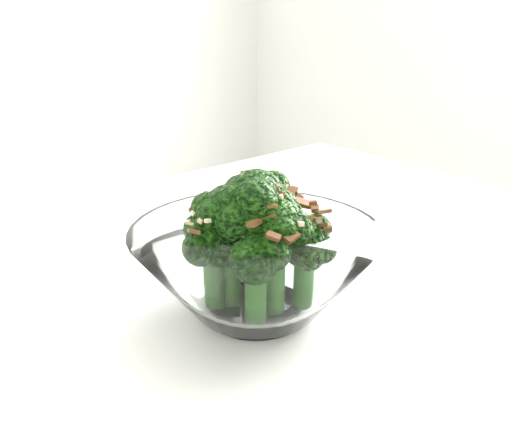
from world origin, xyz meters
TOP-DOWN VIEW (x-y plane):
  - table at (0.15, -0.11)m, footprint 1.23×0.85m
  - broccoli_dish at (0.24, -0.10)m, footprint 0.21×0.21m

SIDE VIEW (x-z plane):
  - table at x=0.15m, z-range 0.31..1.06m
  - broccoli_dish at x=0.24m, z-range 0.74..0.86m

